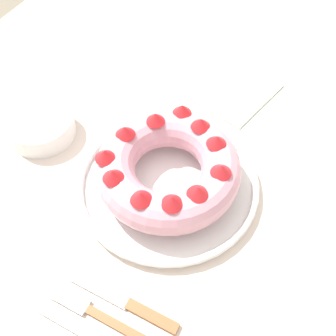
% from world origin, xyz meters
% --- Properties ---
extents(ground_plane, '(8.00, 8.00, 0.00)m').
position_xyz_m(ground_plane, '(0.00, 0.00, 0.00)').
color(ground_plane, gray).
extents(dining_table, '(1.54, 1.20, 0.73)m').
position_xyz_m(dining_table, '(0.00, 0.00, 0.66)').
color(dining_table, beige).
rests_on(dining_table, ground_plane).
extents(serving_dish, '(0.31, 0.31, 0.02)m').
position_xyz_m(serving_dish, '(0.01, -0.01, 0.74)').
color(serving_dish, white).
rests_on(serving_dish, dining_table).
extents(bundt_cake, '(0.24, 0.24, 0.08)m').
position_xyz_m(bundt_cake, '(0.01, -0.01, 0.78)').
color(bundt_cake, '#E09EAD').
rests_on(bundt_cake, serving_dish).
extents(fork, '(0.02, 0.20, 0.01)m').
position_xyz_m(fork, '(-0.23, -0.03, 0.73)').
color(fork, '#936038').
rests_on(fork, dining_table).
extents(cake_knife, '(0.02, 0.18, 0.01)m').
position_xyz_m(cake_knife, '(-0.20, -0.05, 0.73)').
color(cake_knife, '#936038').
rests_on(cake_knife, dining_table).
extents(side_bowl, '(0.13, 0.13, 0.04)m').
position_xyz_m(side_bowl, '(0.01, 0.27, 0.75)').
color(side_bowl, white).
rests_on(side_bowl, dining_table).
extents(napkin, '(0.19, 0.15, 0.00)m').
position_xyz_m(napkin, '(0.28, -0.03, 0.73)').
color(napkin, '#B2D1B7').
rests_on(napkin, dining_table).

